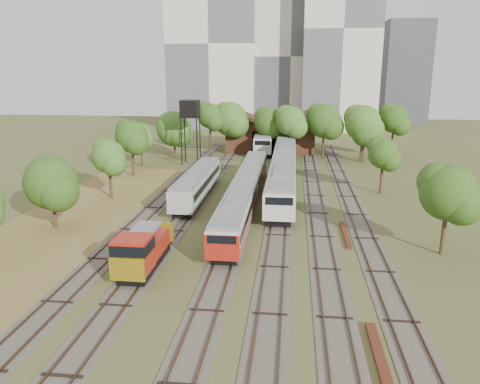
# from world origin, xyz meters

# --- Properties ---
(ground) EXTENTS (240.00, 240.00, 0.00)m
(ground) POSITION_xyz_m (0.00, 0.00, 0.00)
(ground) COLOR #475123
(ground) RESTS_ON ground
(dry_grass_patch) EXTENTS (14.00, 60.00, 0.04)m
(dry_grass_patch) POSITION_xyz_m (-18.00, 8.00, 0.02)
(dry_grass_patch) COLOR brown
(dry_grass_patch) RESTS_ON ground
(tracks) EXTENTS (24.60, 80.00, 0.19)m
(tracks) POSITION_xyz_m (-0.67, 25.00, 0.04)
(tracks) COLOR #4C473D
(tracks) RESTS_ON ground
(railcar_red_set) EXTENTS (2.72, 34.58, 3.35)m
(railcar_red_set) POSITION_xyz_m (-2.00, 19.53, 1.77)
(railcar_red_set) COLOR black
(railcar_red_set) RESTS_ON ground
(railcar_green_set) EXTENTS (3.17, 52.08, 3.93)m
(railcar_green_set) POSITION_xyz_m (2.00, 37.94, 2.08)
(railcar_green_set) COLOR black
(railcar_green_set) RESTS_ON ground
(railcar_rear) EXTENTS (3.14, 16.08, 3.89)m
(railcar_rear) POSITION_xyz_m (-2.00, 55.94, 2.05)
(railcar_rear) COLOR black
(railcar_rear) RESTS_ON ground
(shunter_locomotive) EXTENTS (2.55, 8.10, 3.34)m
(shunter_locomotive) POSITION_xyz_m (-8.00, 1.43, 1.59)
(shunter_locomotive) COLOR black
(shunter_locomotive) RESTS_ON ground
(old_grey_coach) EXTENTS (2.68, 18.00, 3.31)m
(old_grey_coach) POSITION_xyz_m (-8.00, 22.48, 1.81)
(old_grey_coach) COLOR black
(old_grey_coach) RESTS_ON ground
(water_tower) EXTENTS (2.94, 2.94, 10.20)m
(water_tower) POSITION_xyz_m (-13.21, 43.07, 8.59)
(water_tower) COLOR black
(water_tower) RESTS_ON ground
(rail_pile_near) EXTENTS (0.56, 8.41, 0.28)m
(rail_pile_near) POSITION_xyz_m (8.00, -8.99, 0.14)
(rail_pile_near) COLOR #572819
(rail_pile_near) RESTS_ON ground
(rail_pile_far) EXTENTS (0.44, 7.00, 0.23)m
(rail_pile_far) POSITION_xyz_m (8.20, 11.14, 0.11)
(rail_pile_far) COLOR #572819
(rail_pile_far) RESTS_ON ground
(maintenance_shed) EXTENTS (16.45, 11.55, 7.58)m
(maintenance_shed) POSITION_xyz_m (-1.00, 57.98, 2.91)
(maintenance_shed) COLOR #381A14
(maintenance_shed) RESTS_ON ground
(tree_band_left) EXTENTS (7.43, 51.18, 7.97)m
(tree_band_left) POSITION_xyz_m (-20.08, 16.17, 4.98)
(tree_band_left) COLOR #382616
(tree_band_left) RESTS_ON ground
(tree_band_far) EXTENTS (42.80, 10.33, 9.30)m
(tree_band_far) POSITION_xyz_m (-0.03, 50.23, 6.12)
(tree_band_far) COLOR #382616
(tree_band_far) RESTS_ON ground
(tree_band_right) EXTENTS (5.67, 44.27, 7.54)m
(tree_band_right) POSITION_xyz_m (14.96, 25.16, 5.00)
(tree_band_right) COLOR #382616
(tree_band_right) RESTS_ON ground
(tower_left) EXTENTS (22.00, 16.00, 42.00)m
(tower_left) POSITION_xyz_m (-18.00, 95.00, 21.00)
(tower_left) COLOR beige
(tower_left) RESTS_ON ground
(tower_centre) EXTENTS (20.00, 18.00, 36.00)m
(tower_centre) POSITION_xyz_m (2.00, 100.00, 18.00)
(tower_centre) COLOR beige
(tower_centre) RESTS_ON ground
(tower_right) EXTENTS (18.00, 16.00, 48.00)m
(tower_right) POSITION_xyz_m (14.00, 92.00, 24.00)
(tower_right) COLOR beige
(tower_right) RESTS_ON ground
(tower_far_right) EXTENTS (12.00, 12.00, 28.00)m
(tower_far_right) POSITION_xyz_m (34.00, 110.00, 14.00)
(tower_far_right) COLOR #414348
(tower_far_right) RESTS_ON ground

